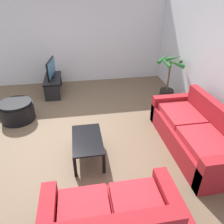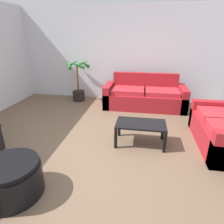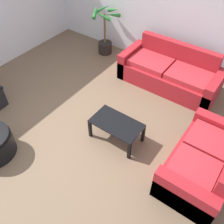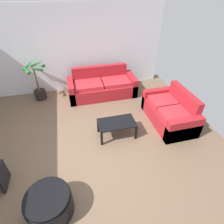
# 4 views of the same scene
# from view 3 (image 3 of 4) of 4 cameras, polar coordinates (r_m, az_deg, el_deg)

# --- Properties ---
(ground_plane) EXTENTS (6.60, 6.60, 0.00)m
(ground_plane) POSITION_cam_3_polar(r_m,az_deg,el_deg) (4.78, -8.33, -4.04)
(ground_plane) COLOR brown
(wall_back) EXTENTS (6.00, 0.06, 2.70)m
(wall_back) POSITION_cam_3_polar(r_m,az_deg,el_deg) (6.07, 10.91, 22.68)
(wall_back) COLOR silver
(wall_back) RESTS_ON ground
(couch_main) EXTENTS (2.18, 0.90, 0.90)m
(couch_main) POSITION_cam_3_polar(r_m,az_deg,el_deg) (5.71, 13.16, 8.67)
(couch_main) COLOR maroon
(couch_main) RESTS_ON ground
(couch_loveseat) EXTENTS (0.90, 1.61, 0.90)m
(couch_loveseat) POSITION_cam_3_polar(r_m,az_deg,el_deg) (4.17, 20.49, -11.00)
(couch_loveseat) COLOR maroon
(couch_loveseat) RESTS_ON ground
(coffee_table) EXTENTS (0.90, 0.51, 0.42)m
(coffee_table) POSITION_cam_3_polar(r_m,az_deg,el_deg) (4.33, 1.07, -3.06)
(coffee_table) COLOR black
(coffee_table) RESTS_ON ground
(potted_palm) EXTENTS (0.70, 0.71, 1.25)m
(potted_palm) POSITION_cam_3_polar(r_m,az_deg,el_deg) (6.63, -1.57, 17.40)
(potted_palm) COLOR black
(potted_palm) RESTS_ON ground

